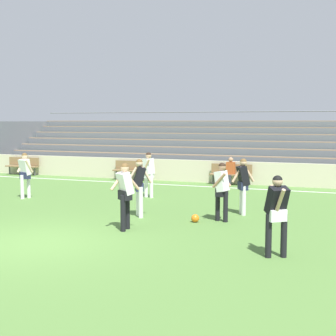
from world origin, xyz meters
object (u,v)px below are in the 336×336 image
at_px(bleacher_stand, 218,146).
at_px(player_dark_trailing_run, 139,182).
at_px(bench_near_wall_gap, 132,169).
at_px(player_white_dropping_back, 125,190).
at_px(bench_far_right, 23,164).
at_px(player_white_deep_cover, 25,172).
at_px(player_white_challenging, 149,171).
at_px(soccer_ball, 195,218).
at_px(player_dark_wide_left, 243,181).
at_px(player_dark_overlapping, 277,209).
at_px(spectator_seated, 230,169).
at_px(bench_centre_sideline, 231,172).
at_px(player_white_wide_right, 222,187).

xyz_separation_m(bleacher_stand, player_dark_trailing_run, (0.62, -11.56, -0.45)).
xyz_separation_m(bench_near_wall_gap, player_white_dropping_back, (4.12, -9.36, 0.47)).
bearing_deg(bench_far_right, player_white_deep_cover, -51.87).
bearing_deg(player_white_challenging, player_dark_trailing_run, -71.67).
height_order(player_white_deep_cover, soccer_ball, player_white_deep_cover).
xyz_separation_m(bench_near_wall_gap, player_dark_wide_left, (6.51, -6.33, 0.45)).
bearing_deg(player_dark_wide_left, bleacher_stand, 108.17).
xyz_separation_m(bleacher_stand, bench_near_wall_gap, (-3.16, -3.87, -0.91)).
distance_m(player_white_deep_cover, player_dark_overlapping, 10.33).
xyz_separation_m(spectator_seated, soccer_ball, (0.79, -7.73, -0.59)).
bearing_deg(bench_far_right, player_dark_overlapping, -36.41).
height_order(bench_centre_sideline, spectator_seated, spectator_seated).
distance_m(player_dark_trailing_run, player_white_deep_cover, 5.36).
bearing_deg(player_dark_wide_left, player_white_challenging, 153.19).
bearing_deg(player_dark_wide_left, player_white_deep_cover, 178.65).
height_order(bench_centre_sideline, player_white_deep_cover, player_white_deep_cover).
bearing_deg(spectator_seated, player_white_deep_cover, -135.20).
relative_size(player_white_wide_right, player_dark_overlapping, 0.97).
relative_size(player_dark_trailing_run, soccer_ball, 7.63).
distance_m(player_white_deep_cover, soccer_ball, 7.12).
distance_m(player_white_dropping_back, soccer_ball, 2.25).
distance_m(player_white_challenging, player_white_dropping_back, 5.17).
relative_size(player_dark_wide_left, player_white_dropping_back, 0.98).
height_order(bleacher_stand, bench_far_right, bleacher_stand).
relative_size(bench_centre_sideline, player_white_deep_cover, 1.10).
relative_size(bench_near_wall_gap, soccer_ball, 8.18).
bearing_deg(bench_near_wall_gap, bleacher_stand, 50.76).
relative_size(bleacher_stand, player_dark_overlapping, 14.49).
bearing_deg(player_dark_overlapping, player_white_dropping_back, 164.09).
bearing_deg(spectator_seated, player_white_dropping_back, -93.68).
bearing_deg(player_dark_overlapping, spectator_seated, 107.73).
bearing_deg(bench_far_right, player_white_wide_right, -31.24).
xyz_separation_m(bench_near_wall_gap, bench_far_right, (-6.18, 0.00, 0.00)).
relative_size(bench_far_right, player_white_challenging, 1.10).
height_order(player_dark_overlapping, soccer_ball, player_dark_overlapping).
bearing_deg(bench_far_right, player_dark_wide_left, -26.52).
bearing_deg(spectator_seated, player_white_challenging, -115.36).
relative_size(player_dark_overlapping, player_dark_wide_left, 1.01).
bearing_deg(player_white_dropping_back, player_white_challenging, 106.12).
height_order(bench_near_wall_gap, player_dark_overlapping, player_dark_overlapping).
height_order(spectator_seated, player_dark_overlapping, player_dark_overlapping).
bearing_deg(spectator_seated, player_dark_overlapping, -72.27).
bearing_deg(bench_centre_sideline, player_white_challenging, -114.77).
relative_size(player_dark_wide_left, soccer_ball, 7.58).
xyz_separation_m(player_dark_trailing_run, player_white_wide_right, (2.38, 0.20, -0.04)).
distance_m(player_white_deep_cover, player_white_dropping_back, 6.35).
bearing_deg(player_white_deep_cover, player_dark_trailing_run, -16.71).
bearing_deg(spectator_seated, player_dark_trailing_run, -97.09).
height_order(bench_centre_sideline, player_white_challenging, player_white_challenging).
xyz_separation_m(player_white_wide_right, player_white_challenging, (-3.47, 3.08, 0.01)).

